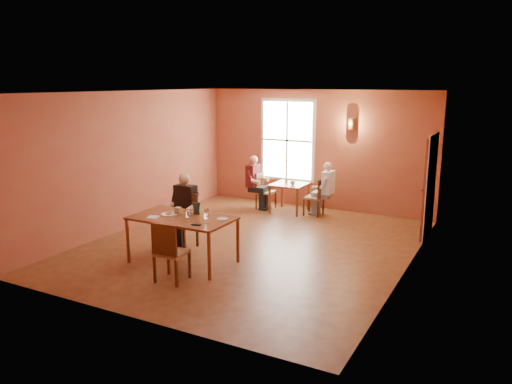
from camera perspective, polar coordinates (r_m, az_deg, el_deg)
The scene contains 30 objects.
ground at distance 9.99m, azimuth -0.54°, elevation -6.11°, with size 6.00×7.00×0.01m, color brown.
wall_back at distance 12.77m, azimuth 6.96°, elevation 4.82°, with size 6.00×0.04×3.00m, color brown.
wall_front at distance 6.81m, azimuth -14.71°, elevation -2.28°, with size 6.00×0.04×3.00m, color brown.
wall_left at distance 11.34m, azimuth -14.05°, elevation 3.57°, with size 0.04×7.00×3.00m, color brown.
wall_right at distance 8.63m, azimuth 17.25°, elevation 0.64°, with size 0.04×7.00×3.00m, color brown.
ceiling at distance 9.47m, azimuth -0.58°, elevation 11.36°, with size 6.00×7.00×0.04m, color white.
window at distance 13.00m, azimuth 3.60°, elevation 5.91°, with size 1.36×0.10×1.96m, color white.
door at distance 10.95m, azimuth 19.08°, elevation 0.55°, with size 0.12×1.04×2.10m, color maroon.
wall_sconce at distance 12.31m, azimuth 10.83°, elevation 7.68°, with size 0.16×0.16×0.28m, color brown.
main_table at distance 9.04m, azimuth -8.36°, elevation -5.44°, with size 1.81×1.02×0.85m, color brown, non-canonical shape.
chair_diner_main at distance 9.80m, azimuth -8.51°, elevation -3.36°, with size 0.47×0.47×1.07m, color brown, non-canonical shape.
diner_main at distance 9.73m, azimuth -8.64°, elevation -2.50°, with size 0.55×0.55×1.39m, color #342318, non-canonical shape.
chair_empty at distance 8.24m, azimuth -9.62°, elevation -6.68°, with size 0.45×0.45×1.01m, color brown, non-canonical shape.
plate_food at distance 9.09m, azimuth -9.87°, elevation -2.48°, with size 0.31×0.31×0.04m, color white.
sandwich at distance 9.05m, azimuth -8.89°, elevation -2.24°, with size 0.10×0.10×0.12m, color tan.
goblet_a at distance 8.71m, azimuth -5.67°, elevation -2.46°, with size 0.08×0.08×0.20m, color white, non-canonical shape.
goblet_b at distance 8.44m, azimuth -5.66°, elevation -2.93°, with size 0.08×0.08×0.21m, color white, non-canonical shape.
goblet_c at distance 8.57m, azimuth -7.73°, elevation -2.75°, with size 0.08×0.08×0.21m, color white, non-canonical shape.
menu_stand at distance 9.05m, azimuth -6.82°, elevation -1.87°, with size 0.13×0.07×0.22m, color #1E3124.
knife at distance 8.77m, azimuth -9.65°, elevation -3.15°, with size 0.23×0.02×0.00m, color silver.
napkin at distance 9.00m, azimuth -11.66°, elevation -2.82°, with size 0.19×0.19×0.01m, color white.
side_plate at distance 8.70m, azimuth -3.86°, elevation -3.09°, with size 0.20×0.20×0.02m, color white.
sunglasses at distance 8.38m, azimuth -6.86°, elevation -3.74°, with size 0.15×0.05×0.02m, color black.
second_table at distance 12.45m, azimuth 3.83°, elevation -0.66°, with size 0.81×0.81×0.72m, color brown, non-canonical shape.
chair_diner_white at distance 12.19m, azimuth 6.63°, elevation -0.53°, with size 0.40×0.40×0.91m, color brown, non-canonical shape.
diner_white at distance 12.14m, azimuth 6.78°, elevation 0.28°, with size 0.51×0.51×1.27m, color white, non-canonical shape.
chair_diner_maroon at distance 12.70m, azimuth 1.16°, elevation 0.10°, with size 0.41×0.41×0.92m, color #422310, non-canonical shape.
diner_maroon at distance 12.67m, azimuth 1.05°, elevation 0.99°, with size 0.53×0.53×1.32m, color maroon, non-canonical shape.
cup_a at distance 12.24m, azimuth 4.21°, elevation 1.03°, with size 0.12×0.12×0.09m, color beige.
cup_b at distance 12.55m, azimuth 3.48°, elevation 1.34°, with size 0.10×0.10×0.09m, color silver.
Camera 1 is at (4.50, -8.32, 3.19)m, focal length 35.00 mm.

